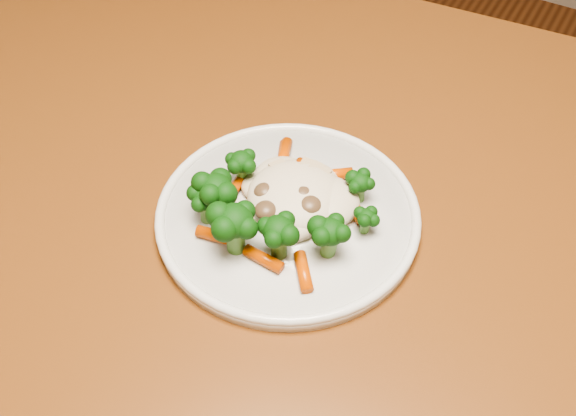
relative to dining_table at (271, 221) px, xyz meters
The scene contains 3 objects.
dining_table is the anchor object (origin of this frame).
plate 0.15m from the dining_table, 48.63° to the right, with size 0.26×0.26×0.01m, color silver.
meal 0.18m from the dining_table, 55.68° to the right, with size 0.18×0.18×0.05m.
Camera 1 is at (0.24, -0.74, 1.30)m, focal length 45.00 mm.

